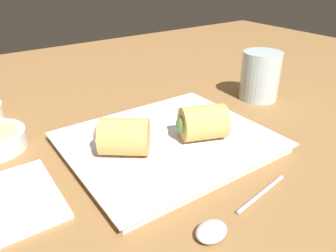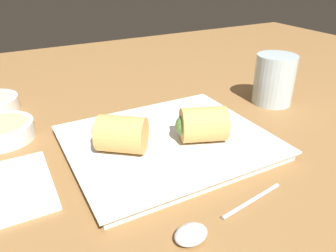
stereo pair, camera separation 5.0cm
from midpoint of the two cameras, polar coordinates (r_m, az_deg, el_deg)
table_surface at (r=53.32cm, az=-1.59°, el=-2.85°), size 180.00×140.00×2.00cm
serving_plate at (r=49.74cm, az=-2.88°, el=-2.93°), size 29.45×24.88×1.50cm
roll_front_left at (r=48.15cm, az=2.74°, el=0.46°), size 8.02×7.16×5.13cm
roll_front_right at (r=45.33cm, az=-11.28°, el=-1.91°), size 8.35×8.09×5.13cm
spoon at (r=36.22cm, az=4.95°, el=-16.97°), size 16.16×4.10×1.30cm
drinking_glass at (r=67.67cm, az=13.73°, el=8.47°), size 7.65×7.65×9.56cm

